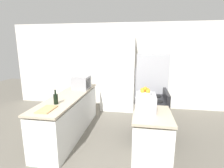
{
  "coord_description": "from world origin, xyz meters",
  "views": [
    {
      "loc": [
        0.66,
        -2.11,
        1.93
      ],
      "look_at": [
        0.0,
        1.81,
        1.05
      ],
      "focal_mm": 28.0,
      "sensor_mm": 36.0,
      "label": 1
    }
  ],
  "objects": [
    {
      "name": "microwave",
      "position": [
        -0.77,
        1.9,
        1.04
      ],
      "size": [
        0.38,
        0.46,
        0.31
      ],
      "color": "#939399",
      "rests_on": "counter_left"
    },
    {
      "name": "pantry_cabinet",
      "position": [
        -0.02,
        3.0,
        1.07
      ],
      "size": [
        0.98,
        0.58,
        2.15
      ],
      "color": "white",
      "rests_on": "ground_plane"
    },
    {
      "name": "fruit_bowl",
      "position": [
        0.74,
        0.68,
        1.19
      ],
      "size": [
        0.21,
        0.21,
        0.13
      ],
      "color": "silver",
      "rests_on": "toaster_oven"
    },
    {
      "name": "cutting_board",
      "position": [
        -0.86,
        0.4,
        0.9
      ],
      "size": [
        0.22,
        0.37,
        0.02
      ],
      "color": "tan",
      "rests_on": "counter_left"
    },
    {
      "name": "counter_right",
      "position": [
        0.86,
        0.52,
        0.43
      ],
      "size": [
        0.6,
        0.84,
        0.89
      ],
      "color": "silver",
      "rests_on": "ground_plane"
    },
    {
      "name": "counter_left",
      "position": [
        -0.86,
        1.28,
        0.43
      ],
      "size": [
        0.6,
        2.35,
        0.89
      ],
      "color": "silver",
      "rests_on": "ground_plane"
    },
    {
      "name": "wall_back",
      "position": [
        0.0,
        3.33,
        1.3
      ],
      "size": [
        7.0,
        0.06,
        2.6
      ],
      "color": "silver",
      "rests_on": "ground_plane"
    },
    {
      "name": "stove",
      "position": [
        0.88,
        1.33,
        0.45
      ],
      "size": [
        0.66,
        0.73,
        1.05
      ],
      "color": "black",
      "rests_on": "ground_plane"
    },
    {
      "name": "wine_bottle",
      "position": [
        -0.85,
        0.7,
        0.99
      ],
      "size": [
        0.08,
        0.08,
        0.27
      ],
      "color": "black",
      "rests_on": "counter_left"
    },
    {
      "name": "toaster_oven",
      "position": [
        0.75,
        0.68,
        1.02
      ],
      "size": [
        0.33,
        0.44,
        0.26
      ],
      "color": "#B2B2B7",
      "rests_on": "counter_right"
    },
    {
      "name": "refrigerator",
      "position": [
        0.91,
        2.11,
        0.87
      ],
      "size": [
        0.73,
        0.74,
        1.75
      ],
      "color": "#A3A3A8",
      "rests_on": "ground_plane"
    }
  ]
}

